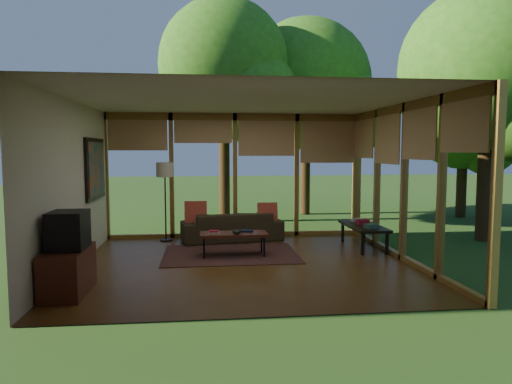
{
  "coord_description": "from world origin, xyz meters",
  "views": [
    {
      "loc": [
        -0.66,
        -7.49,
        1.88
      ],
      "look_at": [
        0.26,
        0.7,
        1.14
      ],
      "focal_mm": 32.0,
      "sensor_mm": 36.0,
      "label": 1
    }
  ],
  "objects": [
    {
      "name": "television",
      "position": [
        -2.45,
        -1.34,
        0.85
      ],
      "size": [
        0.45,
        0.55,
        0.5
      ],
      "primitive_type": "cube",
      "color": "black",
      "rests_on": "media_cabinet"
    },
    {
      "name": "wall_front",
      "position": [
        0.0,
        -2.5,
        1.35
      ],
      "size": [
        5.5,
        0.04,
        2.7
      ],
      "primitive_type": "cube",
      "color": "silver",
      "rests_on": "ground"
    },
    {
      "name": "sofa",
      "position": [
        -0.1,
        2.0,
        0.3
      ],
      "size": [
        2.18,
        1.15,
        0.61
      ],
      "primitive_type": "imported",
      "rotation": [
        0.0,
        0.0,
        3.31
      ],
      "color": "#342B1A",
      "rests_on": "floor"
    },
    {
      "name": "ceiling",
      "position": [
        0.0,
        0.0,
        2.7
      ],
      "size": [
        5.5,
        5.5,
        0.0
      ],
      "primitive_type": "plane",
      "rotation": [
        3.14,
        0.0,
        0.0
      ],
      "color": "white",
      "rests_on": "ground"
    },
    {
      "name": "pillow_left",
      "position": [
        -0.85,
        1.95,
        0.61
      ],
      "size": [
        0.46,
        0.24,
        0.48
      ],
      "primitive_type": "cube",
      "rotation": [
        -0.21,
        0.0,
        0.0
      ],
      "color": "maroon",
      "rests_on": "sofa"
    },
    {
      "name": "exterior_lawn",
      "position": [
        8.0,
        8.0,
        -0.01
      ],
      "size": [
        40.0,
        40.0,
        0.0
      ],
      "primitive_type": "plane",
      "color": "#254A1B",
      "rests_on": "ground"
    },
    {
      "name": "pillow_right",
      "position": [
        0.65,
        1.95,
        0.58
      ],
      "size": [
        0.41,
        0.22,
        0.43
      ],
      "primitive_type": "cube",
      "rotation": [
        -0.21,
        0.0,
        0.0
      ],
      "color": "maroon",
      "rests_on": "sofa"
    },
    {
      "name": "tree_nw",
      "position": [
        -0.14,
        4.74,
        4.14
      ],
      "size": [
        3.41,
        3.41,
        5.86
      ],
      "color": "#392514",
      "rests_on": "ground"
    },
    {
      "name": "tree_ne",
      "position": [
        2.33,
        5.96,
        3.83
      ],
      "size": [
        3.84,
        3.84,
        5.76
      ],
      "color": "#392514",
      "rests_on": "ground"
    },
    {
      "name": "wall_left",
      "position": [
        -2.75,
        0.0,
        1.35
      ],
      "size": [
        0.04,
        5.0,
        2.7
      ],
      "primitive_type": "cube",
      "color": "silver",
      "rests_on": "ground"
    },
    {
      "name": "ct_book_upper",
      "position": [
        -0.51,
        0.52,
        0.47
      ],
      "size": [
        0.18,
        0.14,
        0.03
      ],
      "primitive_type": "cube",
      "rotation": [
        0.0,
        0.0,
        -0.1
      ],
      "color": "maroon",
      "rests_on": "coffee_table"
    },
    {
      "name": "side_console",
      "position": [
        2.4,
        0.98,
        0.41
      ],
      "size": [
        0.6,
        1.4,
        0.46
      ],
      "color": "black",
      "rests_on": "floor"
    },
    {
      "name": "rug",
      "position": [
        -0.21,
        0.7,
        0.01
      ],
      "size": [
        2.42,
        1.72,
        0.01
      ],
      "primitive_type": "cube",
      "color": "brown",
      "rests_on": "floor"
    },
    {
      "name": "coffee_table",
      "position": [
        -0.16,
        0.57,
        0.39
      ],
      "size": [
        1.2,
        0.5,
        0.43
      ],
      "color": "#542417",
      "rests_on": "floor"
    },
    {
      "name": "console_book_c",
      "position": [
        2.4,
        1.43,
        0.48
      ],
      "size": [
        0.24,
        0.2,
        0.05
      ],
      "primitive_type": "cube",
      "rotation": [
        0.0,
        0.0,
        0.34
      ],
      "color": "#AFAA9F",
      "rests_on": "side_console"
    },
    {
      "name": "window_wall_back",
      "position": [
        0.0,
        2.5,
        1.35
      ],
      "size": [
        5.5,
        0.12,
        2.7
      ],
      "primitive_type": "cube",
      "color": "olive",
      "rests_on": "ground"
    },
    {
      "name": "wall_painting",
      "position": [
        -2.71,
        1.4,
        1.55
      ],
      "size": [
        0.06,
        1.35,
        1.15
      ],
      "color": "black",
      "rests_on": "wall_left"
    },
    {
      "name": "floor",
      "position": [
        0.0,
        0.0,
        0.0
      ],
      "size": [
        5.5,
        5.5,
        0.0
      ],
      "primitive_type": "plane",
      "color": "brown",
      "rests_on": "ground"
    },
    {
      "name": "tree_far",
      "position": [
        6.35,
        4.8,
        2.82
      ],
      "size": [
        2.92,
        2.92,
        4.29
      ],
      "color": "#392514",
      "rests_on": "ground"
    },
    {
      "name": "ct_bowl",
      "position": [
        -0.11,
        0.47,
        0.46
      ],
      "size": [
        0.16,
        0.16,
        0.07
      ],
      "primitive_type": "ellipsoid",
      "color": "black",
      "rests_on": "coffee_table"
    },
    {
      "name": "ct_book_side",
      "position": [
        0.09,
        0.65,
        0.44
      ],
      "size": [
        0.24,
        0.2,
        0.03
      ],
      "primitive_type": "cube",
      "rotation": [
        0.0,
        0.0,
        -0.16
      ],
      "color": "black",
      "rests_on": "coffee_table"
    },
    {
      "name": "ct_book_lower",
      "position": [
        -0.51,
        0.52,
        0.44
      ],
      "size": [
        0.21,
        0.16,
        0.03
      ],
      "primitive_type": "cube",
      "rotation": [
        0.0,
        0.0,
        -0.08
      ],
      "color": "#AFAA9F",
      "rests_on": "coffee_table"
    },
    {
      "name": "media_cabinet",
      "position": [
        -2.47,
        -1.34,
        0.3
      ],
      "size": [
        0.5,
        1.0,
        0.6
      ],
      "primitive_type": "cube",
      "color": "#542417",
      "rests_on": "floor"
    },
    {
      "name": "window_wall_right",
      "position": [
        2.75,
        0.0,
        1.35
      ],
      "size": [
        0.12,
        5.0,
        2.7
      ],
      "primitive_type": "cube",
      "color": "olive",
      "rests_on": "ground"
    },
    {
      "name": "floor_lamp",
      "position": [
        -1.49,
        2.14,
        1.41
      ],
      "size": [
        0.36,
        0.36,
        1.65
      ],
      "color": "black",
      "rests_on": "floor"
    },
    {
      "name": "tree_se",
      "position": [
        5.02,
        1.48,
        3.57
      ],
      "size": [
        3.36,
        3.36,
        5.26
      ],
      "color": "#392514",
      "rests_on": "ground"
    },
    {
      "name": "console_book_a",
      "position": [
        2.4,
        0.58,
        0.5
      ],
      "size": [
        0.27,
        0.23,
        0.08
      ],
      "primitive_type": "cube",
      "rotation": [
        0.0,
        0.0,
        0.33
      ],
      "color": "#345B4B",
      "rests_on": "side_console"
    },
    {
      "name": "console_book_b",
      "position": [
        2.4,
        1.03,
        0.5
      ],
      "size": [
        0.23,
        0.17,
        0.1
      ],
      "primitive_type": "cube",
      "rotation": [
        0.0,
        0.0,
        0.05
      ],
      "color": "maroon",
      "rests_on": "side_console"
    }
  ]
}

